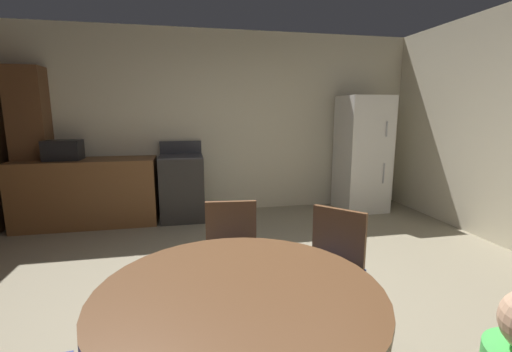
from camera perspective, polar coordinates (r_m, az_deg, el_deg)
The scene contains 10 objects.
ground_plane at distance 2.76m, azimuth 2.78°, elevation -22.91°, with size 14.00×14.00×0.00m, color gray.
wall_back at distance 5.33m, azimuth -5.46°, elevation 8.71°, with size 6.19×0.12×2.70m, color beige.
kitchen_counter at distance 5.17m, azimuth -26.12°, elevation -2.45°, with size 1.79×0.60×0.90m, color brown.
pantry_column at distance 5.47m, azimuth -33.08°, elevation 3.94°, with size 0.44×0.36×2.10m, color brown.
oven_range at distance 5.01m, azimuth -12.18°, elevation -1.80°, with size 0.60×0.60×1.10m.
refrigerator at distance 5.57m, azimuth 17.20°, elevation 3.52°, with size 0.68×0.68×1.76m.
microwave at distance 5.16m, azimuth -29.37°, elevation 3.77°, with size 0.44×0.32×0.26m, color black.
dining_table at distance 1.65m, azimuth -2.73°, elevation -22.99°, with size 1.27×1.27×0.76m.
chair_north at distance 2.57m, azimuth -4.02°, elevation -12.82°, with size 0.44×0.44×0.87m.
chair_northeast at distance 2.45m, azimuth 12.30°, elevation -14.27°, with size 0.56×0.56×0.87m.
Camera 1 is at (-0.59, -2.22, 1.52)m, focal length 24.10 mm.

